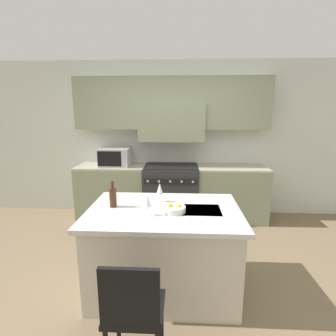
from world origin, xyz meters
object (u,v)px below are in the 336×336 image
Objects in this scene: fruit_bowl at (174,209)px; island_chair at (133,309)px; microwave at (115,157)px; wine_bottle at (113,197)px; range_stove at (171,192)px; wine_glass_near at (147,201)px; wine_glass_far at (160,189)px.

island_chair is at bearing -107.33° from fruit_bowl.
microwave reaches higher than island_chair.
microwave is 0.57× the size of island_chair.
fruit_bowl is (0.63, -0.11, -0.07)m from wine_bottle.
island_chair is at bearing -68.88° from wine_bottle.
range_stove is 1.87× the size of microwave.
island_chair is at bearing -93.23° from range_stove.
wine_glass_near is 1.00× the size of wine_glass_far.
microwave reaches higher than fruit_bowl.
fruit_bowl is (0.25, 0.09, -0.11)m from wine_glass_near.
island_chair is 3.22× the size of wine_bottle.
wine_bottle is 1.33× the size of wine_glass_far.
wine_bottle reaches higher than wine_glass_near.
fruit_bowl is (0.26, 0.84, 0.42)m from island_chair.
microwave is 2.96m from island_chair.
microwave is at bearing 103.41° from wine_bottle.
island_chair is 1.25m from wine_glass_far.
wine_glass_near is at bearing -94.04° from range_stove.
wine_glass_far is (0.90, -1.66, -0.05)m from microwave.
wine_bottle is at bearing 169.98° from fruit_bowl.
wine_glass_near reaches higher than range_stove.
microwave reaches higher than wine_bottle.
wine_glass_far is at bearing 21.40° from wine_bottle.
wine_glass_near is at bearing 88.96° from island_chair.
fruit_bowl is at bearing -10.02° from wine_bottle.
microwave is at bearing 111.85° from wine_glass_near.
fruit_bowl is at bearing -60.70° from wine_glass_far.
fruit_bowl is at bearing 72.67° from island_chair.
wine_glass_near is (-0.14, -2.03, 0.56)m from range_stove.
fruit_bowl is at bearing 20.41° from wine_glass_near.
wine_glass_near is 0.39m from wine_glass_far.
wine_glass_near is 0.93× the size of fruit_bowl.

